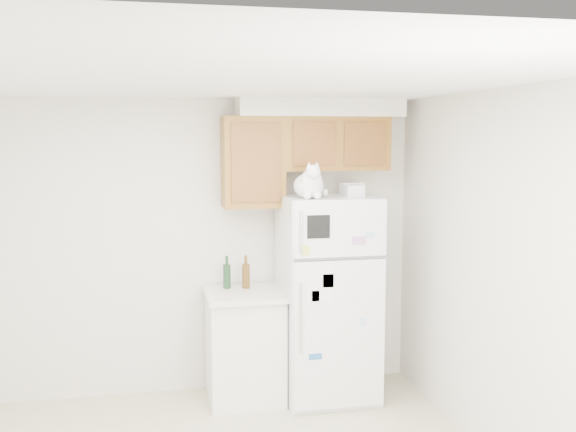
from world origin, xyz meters
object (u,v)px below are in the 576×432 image
object	(u,v)px
base_counter	(245,345)
cat	(310,184)
storage_box_front	(354,191)
refrigerator	(328,297)
storage_box_back	(351,189)
bottle_amber	(246,272)
bottle_green	(227,272)

from	to	relation	value
base_counter	cat	xyz separation A→B (m)	(0.49, -0.24, 1.35)
storage_box_front	refrigerator	bearing A→B (deg)	166.72
storage_box_back	refrigerator	bearing A→B (deg)	-156.13
storage_box_back	base_counter	bearing A→B (deg)	-178.98
base_counter	cat	distance (m)	1.46
refrigerator	cat	world-z (taller)	cat
base_counter	cat	world-z (taller)	cat
refrigerator	storage_box_front	xyz separation A→B (m)	(0.21, -0.04, 0.89)
storage_box_back	bottle_amber	distance (m)	1.13
storage_box_back	bottle_green	size ratio (longest dim) A/B	0.65
bottle_green	bottle_amber	size ratio (longest dim) A/B	0.99
base_counter	bottle_amber	distance (m)	0.61
cat	bottle_amber	distance (m)	0.95
refrigerator	cat	xyz separation A→B (m)	(-0.20, -0.17, 0.96)
cat	bottle_amber	world-z (taller)	cat
bottle_amber	bottle_green	bearing A→B (deg)	169.69
base_counter	storage_box_front	distance (m)	1.57
refrigerator	bottle_green	world-z (taller)	refrigerator
refrigerator	base_counter	size ratio (longest dim) A/B	1.85
base_counter	bottle_green	xyz separation A→B (m)	(-0.13, 0.14, 0.60)
storage_box_front	bottle_amber	bearing A→B (deg)	163.07
refrigerator	bottle_green	distance (m)	0.87
storage_box_back	bottle_amber	xyz separation A→B (m)	(-0.89, 0.08, -0.69)
base_counter	bottle_amber	world-z (taller)	bottle_amber
base_counter	cat	size ratio (longest dim) A/B	2.19
bottle_green	bottle_amber	bearing A→B (deg)	-10.31
base_counter	bottle_amber	xyz separation A→B (m)	(0.03, 0.11, 0.60)
refrigerator	base_counter	distance (m)	0.79
storage_box_back	cat	bearing A→B (deg)	-148.16
cat	bottle_green	world-z (taller)	cat
refrigerator	bottle_amber	size ratio (longest dim) A/B	6.08
base_counter	cat	bearing A→B (deg)	-26.48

